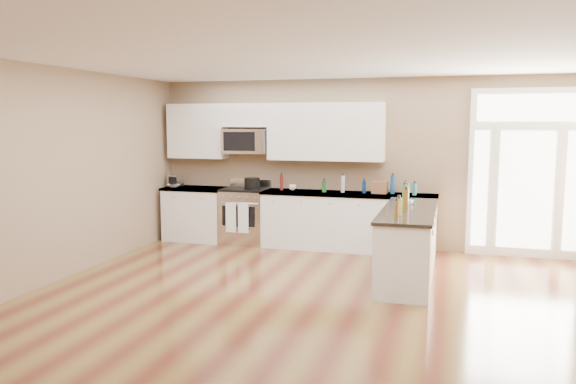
{
  "coord_description": "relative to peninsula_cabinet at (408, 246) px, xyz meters",
  "views": [
    {
      "loc": [
        1.45,
        -5.27,
        2.09
      ],
      "look_at": [
        -0.68,
        2.0,
        1.14
      ],
      "focal_mm": 35.0,
      "sensor_mm": 36.0,
      "label": 1
    }
  ],
  "objects": [
    {
      "name": "cup_counter",
      "position": [
        -2.05,
        1.53,
        0.55
      ],
      "size": [
        0.14,
        0.14,
        0.1
      ],
      "primitive_type": "imported",
      "rotation": [
        0.0,
        0.0,
        -0.23
      ],
      "color": "white",
      "rests_on": "back_cabinet_right"
    },
    {
      "name": "bowl_left",
      "position": [
        -4.18,
        1.38,
        0.53
      ],
      "size": [
        0.23,
        0.23,
        0.05
      ],
      "primitive_type": "imported",
      "rotation": [
        0.0,
        0.0,
        -0.08
      ],
      "color": "white",
      "rests_on": "back_cabinet_left"
    },
    {
      "name": "upper_cabinet_short",
      "position": [
        -2.88,
        1.59,
        1.77
      ],
      "size": [
        0.82,
        0.33,
        0.4
      ],
      "primitive_type": "cube",
      "color": "white",
      "rests_on": "room_shell"
    },
    {
      "name": "microwave",
      "position": [
        -2.88,
        1.56,
        1.33
      ],
      "size": [
        0.78,
        0.41,
        0.42
      ],
      "color": "silver",
      "rests_on": "room_shell"
    },
    {
      "name": "toaster_oven",
      "position": [
        -4.22,
        1.5,
        0.61
      ],
      "size": [
        0.29,
        0.26,
        0.21
      ],
      "primitive_type": "cube",
      "rotation": [
        0.0,
        0.0,
        -0.32
      ],
      "color": "silver",
      "rests_on": "back_cabinet_left"
    },
    {
      "name": "upper_cabinet_right",
      "position": [
        -1.5,
        1.59,
        1.49
      ],
      "size": [
        1.94,
        0.33,
        0.95
      ],
      "primitive_type": "cube",
      "color": "white",
      "rests_on": "room_shell"
    },
    {
      "name": "ground",
      "position": [
        -0.93,
        -2.24,
        -0.43
      ],
      "size": [
        8.0,
        8.0,
        0.0
      ],
      "primitive_type": "plane",
      "color": "#592719"
    },
    {
      "name": "cardboard_box",
      "position": [
        -0.58,
        1.52,
        0.6
      ],
      "size": [
        0.25,
        0.2,
        0.19
      ],
      "primitive_type": "cube",
      "rotation": [
        0.0,
        0.0,
        -0.11
      ],
      "color": "brown",
      "rests_on": "back_cabinet_right"
    },
    {
      "name": "room_shell",
      "position": [
        -0.93,
        -2.24,
        1.27
      ],
      "size": [
        8.0,
        8.0,
        8.0
      ],
      "color": "#8E755A",
      "rests_on": "ground"
    },
    {
      "name": "back_cabinet_right",
      "position": [
        -1.08,
        1.45,
        0.0
      ],
      "size": [
        2.85,
        0.66,
        0.94
      ],
      "color": "white",
      "rests_on": "ground"
    },
    {
      "name": "peninsula_cabinet",
      "position": [
        0.0,
        0.0,
        0.0
      ],
      "size": [
        0.69,
        2.32,
        0.94
      ],
      "color": "white",
      "rests_on": "ground"
    },
    {
      "name": "entry_door",
      "position": [
        1.62,
        1.71,
        0.87
      ],
      "size": [
        1.7,
        0.1,
        2.6
      ],
      "color": "white",
      "rests_on": "ground"
    },
    {
      "name": "back_cabinet_left",
      "position": [
        -3.8,
        1.45,
        0.0
      ],
      "size": [
        1.1,
        0.66,
        0.94
      ],
      "color": "white",
      "rests_on": "ground"
    },
    {
      "name": "stockpot",
      "position": [
        -2.73,
        1.44,
        0.62
      ],
      "size": [
        0.32,
        0.32,
        0.21
      ],
      "primitive_type": "cylinder",
      "rotation": [
        0.0,
        0.0,
        -0.24
      ],
      "color": "black",
      "rests_on": "kitchen_range"
    },
    {
      "name": "kitchen_range",
      "position": [
        -2.87,
        1.45,
        0.04
      ],
      "size": [
        0.77,
        0.68,
        1.08
      ],
      "color": "silver",
      "rests_on": "ground"
    },
    {
      "name": "upper_cabinet_left",
      "position": [
        -3.81,
        1.59,
        1.49
      ],
      "size": [
        1.04,
        0.33,
        0.95
      ],
      "primitive_type": "cube",
      "color": "white",
      "rests_on": "room_shell"
    },
    {
      "name": "bowl_peninsula",
      "position": [
        -0.06,
        0.42,
        0.53
      ],
      "size": [
        0.22,
        0.22,
        0.06
      ],
      "primitive_type": "imported",
      "rotation": [
        0.0,
        0.0,
        0.18
      ],
      "color": "white",
      "rests_on": "peninsula_cabinet"
    },
    {
      "name": "counter_bottles",
      "position": [
        -0.49,
        0.7,
        0.63
      ],
      "size": [
        2.26,
        2.45,
        0.31
      ],
      "color": "#19591E",
      "rests_on": "back_cabinet_right"
    }
  ]
}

